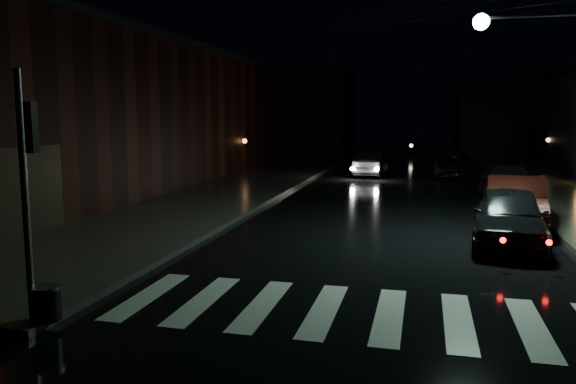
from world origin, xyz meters
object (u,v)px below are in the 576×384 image
Objects in this scene: parked_car_a at (509,217)px; oncoming_car at (371,164)px; parked_car_d at (454,163)px; parked_car_c at (507,182)px; parked_car_b at (516,202)px.

oncoming_car is at bearing 113.59° from parked_car_a.
parked_car_d is 1.23× the size of oncoming_car.
parked_car_c is 10.57m from oncoming_car.
oncoming_car is at bearing -171.63° from parked_car_d.
parked_car_b reaches higher than oncoming_car.
parked_car_a reaches higher than parked_car_d.
parked_car_a reaches higher than parked_car_c.
parked_car_b is 0.96× the size of parked_car_c.
parked_car_d is (-1.73, 9.28, -0.00)m from parked_car_c.
parked_car_a is 1.07× the size of oncoming_car.
parked_car_b is 0.92× the size of parked_car_d.
parked_car_a is 0.87× the size of parked_car_d.
parked_car_a is 0.91× the size of parked_car_c.
parked_car_d is at bearing 98.01° from parked_car_a.
parked_car_c reaches higher than parked_car_d.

